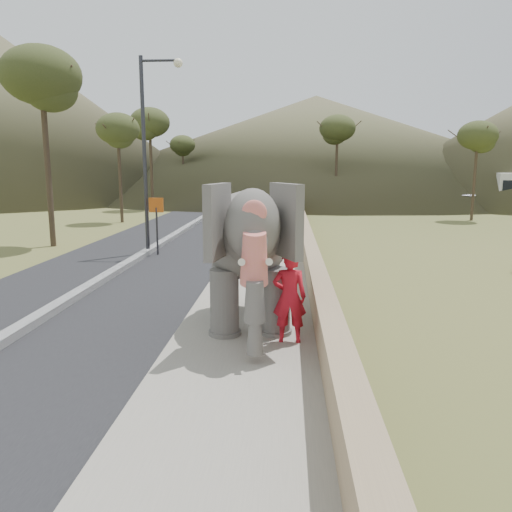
{
  "coord_description": "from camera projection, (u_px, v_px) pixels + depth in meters",
  "views": [
    {
      "loc": [
        0.89,
        -7.61,
        3.68
      ],
      "look_at": [
        0.2,
        3.32,
        1.7
      ],
      "focal_mm": 35.0,
      "sensor_mm": 36.0,
      "label": 1
    }
  ],
  "objects": [
    {
      "name": "motorcyclist",
      "position": [
        229.0,
        208.0,
        36.01
      ],
      "size": [
        0.86,
        1.69,
        1.79
      ],
      "color": "maroon",
      "rests_on": "ground"
    },
    {
      "name": "distant_car",
      "position": [
        473.0,
        202.0,
        42.13
      ],
      "size": [
        4.29,
        1.88,
        1.44
      ],
      "primitive_type": "imported",
      "rotation": [
        0.0,
        0.0,
        1.53
      ],
      "color": "#B3B1B8",
      "rests_on": "ground"
    },
    {
      "name": "ground",
      "position": [
        231.0,
        393.0,
        8.18
      ],
      "size": [
        160.0,
        160.0,
        0.0
      ],
      "primitive_type": "plane",
      "color": "olive",
      "rests_on": "ground"
    },
    {
      "name": "lamppost",
      "position": [
        151.0,
        136.0,
        20.31
      ],
      "size": [
        1.76,
        0.36,
        8.0
      ],
      "color": "#2A2B2F",
      "rests_on": "ground"
    },
    {
      "name": "parapet",
      "position": [
        308.0,
        255.0,
        17.8
      ],
      "size": [
        0.3,
        120.0,
        1.1
      ],
      "primitive_type": "cube",
      "color": "tan",
      "rests_on": "ground"
    },
    {
      "name": "road",
      "position": [
        126.0,
        267.0,
        18.31
      ],
      "size": [
        7.0,
        120.0,
        0.03
      ],
      "primitive_type": "cube",
      "color": "black",
      "rests_on": "ground"
    },
    {
      "name": "median",
      "position": [
        126.0,
        265.0,
        18.29
      ],
      "size": [
        0.35,
        120.0,
        0.22
      ],
      "primitive_type": "cube",
      "color": "black",
      "rests_on": "ground"
    },
    {
      "name": "hill_far",
      "position": [
        315.0,
        144.0,
        75.37
      ],
      "size": [
        80.0,
        80.0,
        14.0
      ],
      "primitive_type": "cone",
      "color": "brown",
      "rests_on": "ground"
    },
    {
      "name": "signboard",
      "position": [
        157.0,
        216.0,
        20.55
      ],
      "size": [
        0.6,
        0.08,
        2.4
      ],
      "color": "#2D2D33",
      "rests_on": "ground"
    },
    {
      "name": "elephant_and_man",
      "position": [
        248.0,
        254.0,
        11.31
      ],
      "size": [
        2.71,
        4.59,
        3.15
      ],
      "color": "slate",
      "rests_on": "ground"
    },
    {
      "name": "walkway",
      "position": [
        262.0,
        267.0,
        17.99
      ],
      "size": [
        3.0,
        120.0,
        0.15
      ],
      "primitive_type": "cube",
      "color": "#9E9687",
      "rests_on": "ground"
    },
    {
      "name": "trees",
      "position": [
        302.0,
        161.0,
        33.73
      ],
      "size": [
        46.89,
        42.33,
        9.13
      ],
      "color": "#473828",
      "rests_on": "ground"
    }
  ]
}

